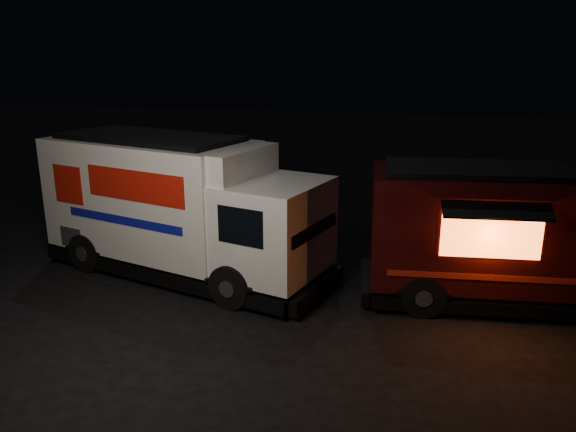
# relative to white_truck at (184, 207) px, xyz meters

# --- Properties ---
(ground) EXTENTS (80.00, 80.00, 0.00)m
(ground) POSITION_rel_white_truck_xyz_m (2.38, -1.17, -1.70)
(ground) COLOR black
(ground) RESTS_ON ground
(white_truck) EXTENTS (7.89, 4.41, 3.39)m
(white_truck) POSITION_rel_white_truck_xyz_m (0.00, 0.00, 0.00)
(white_truck) COLOR white
(white_truck) RESTS_ON ground
(red_truck) EXTENTS (6.69, 3.10, 3.01)m
(red_truck) POSITION_rel_white_truck_xyz_m (7.59, 0.22, -0.19)
(red_truck) COLOR #370C0A
(red_truck) RESTS_ON ground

